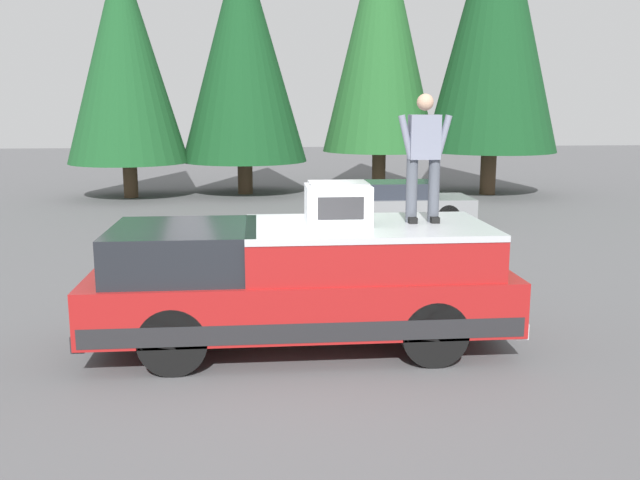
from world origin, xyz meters
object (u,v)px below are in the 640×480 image
at_px(pickup_truck, 301,283).
at_px(compressor_unit, 338,204).
at_px(person_on_truck_bed, 424,155).
at_px(parked_car_grey, 396,203).

xyz_separation_m(pickup_truck, compressor_unit, (0.02, -0.49, 1.05)).
bearing_deg(person_on_truck_bed, pickup_truck, 94.09).
distance_m(pickup_truck, parked_car_grey, 10.00).
bearing_deg(compressor_unit, pickup_truck, 92.68).
bearing_deg(compressor_unit, person_on_truck_bed, -85.31).
height_order(pickup_truck, compressor_unit, compressor_unit).
height_order(compressor_unit, parked_car_grey, compressor_unit).
height_order(compressor_unit, person_on_truck_bed, person_on_truck_bed).
bearing_deg(pickup_truck, parked_car_grey, -18.50).
relative_size(pickup_truck, parked_car_grey, 1.35).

